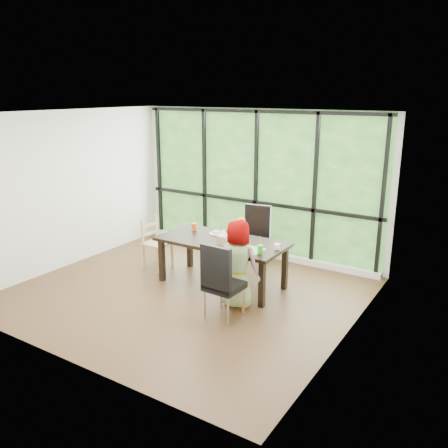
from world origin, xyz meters
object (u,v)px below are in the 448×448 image
at_px(child_older, 237,264).
at_px(plate_far, 217,233).
at_px(green_cup, 260,249).
at_px(tissue_box, 224,240).
at_px(plate_near, 244,250).
at_px(white_mug, 277,247).
at_px(child_toddler, 240,246).
at_px(chair_window_leather, 254,237).
at_px(dining_table, 222,263).
at_px(orange_cup, 194,227).
at_px(chair_end_beech, 157,243).
at_px(chair_interior_leather, 224,281).

relative_size(child_older, plate_far, 5.58).
height_order(green_cup, tissue_box, tissue_box).
height_order(plate_near, white_mug, white_mug).
height_order(child_toddler, green_cup, child_toddler).
relative_size(chair_window_leather, child_older, 0.84).
bearing_deg(tissue_box, dining_table, 130.52).
height_order(child_toddler, plate_near, child_toddler).
bearing_deg(child_toddler, orange_cup, -154.07).
distance_m(dining_table, child_toddler, 0.59).
relative_size(dining_table, chair_window_leather, 1.88).
height_order(chair_end_beech, plate_near, chair_end_beech).
xyz_separation_m(child_older, plate_near, (-0.06, 0.31, 0.11)).
distance_m(chair_window_leather, white_mug, 1.30).
relative_size(dining_table, orange_cup, 16.10).
xyz_separation_m(chair_window_leather, child_toddler, (-0.04, -0.40, -0.05)).
bearing_deg(chair_end_beech, green_cup, -96.00).
relative_size(chair_interior_leather, orange_cup, 8.57).
distance_m(dining_table, chair_window_leather, 0.99).
relative_size(plate_far, tissue_box, 1.51).
bearing_deg(child_older, child_toddler, -67.35).
relative_size(child_toddler, plate_near, 4.05).
height_order(plate_near, orange_cup, orange_cup).
xyz_separation_m(dining_table, green_cup, (0.80, -0.24, 0.44)).
height_order(dining_table, tissue_box, tissue_box).
xyz_separation_m(green_cup, tissue_box, (-0.67, 0.09, 0.00)).
height_order(dining_table, chair_end_beech, chair_end_beech).
distance_m(chair_interior_leather, tissue_box, 0.97).
relative_size(chair_end_beech, child_older, 0.70).
xyz_separation_m(orange_cup, tissue_box, (0.81, -0.35, 0.00)).
height_order(chair_end_beech, child_older, child_older).
distance_m(chair_interior_leather, plate_near, 0.75).
bearing_deg(plate_far, child_toddler, 53.03).
xyz_separation_m(chair_window_leather, plate_near, (0.49, -1.21, 0.22)).
bearing_deg(orange_cup, green_cup, -16.48).
height_order(chair_window_leather, chair_end_beech, chair_window_leather).
xyz_separation_m(chair_interior_leather, child_older, (-0.03, 0.40, 0.10)).
bearing_deg(orange_cup, chair_window_leather, 47.35).
relative_size(chair_interior_leather, tissue_box, 7.08).
bearing_deg(plate_far, dining_table, -42.55).
bearing_deg(plate_far, chair_end_beech, -169.27).
relative_size(orange_cup, white_mug, 1.51).
height_order(chair_end_beech, child_toddler, child_toddler).
distance_m(dining_table, orange_cup, 0.83).
bearing_deg(orange_cup, child_toddler, 29.42).
bearing_deg(green_cup, chair_window_leather, 121.88).
height_order(child_toddler, white_mug, child_toddler).
xyz_separation_m(child_older, plate_far, (-0.86, 0.77, 0.11)).
height_order(orange_cup, green_cup, same).
relative_size(chair_interior_leather, child_older, 0.84).
bearing_deg(dining_table, tissue_box, -49.48).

